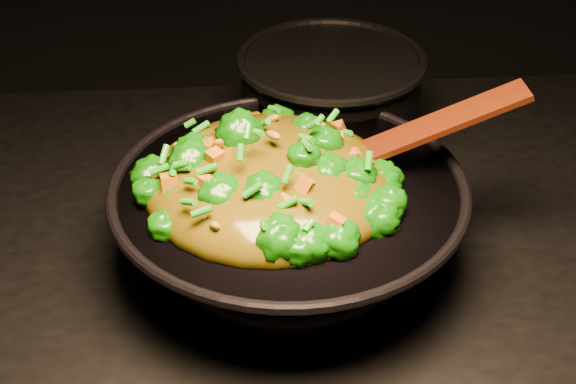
{
  "coord_description": "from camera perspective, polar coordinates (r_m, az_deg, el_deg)",
  "views": [
    {
      "loc": [
        0.0,
        -0.63,
        1.47
      ],
      "look_at": [
        0.05,
        0.05,
        0.99
      ],
      "focal_mm": 50.0,
      "sensor_mm": 36.0,
      "label": 1
    }
  ],
  "objects": [
    {
      "name": "back_pot",
      "position": [
        1.04,
        3.02,
        6.47
      ],
      "size": [
        0.26,
        0.26,
        0.13
      ],
      "primitive_type": "cylinder",
      "rotation": [
        0.0,
        0.0,
        -0.17
      ],
      "color": "black",
      "rests_on": "stovetop"
    },
    {
      "name": "spatula",
      "position": [
        0.83,
        8.72,
        4.03
      ],
      "size": [
        0.23,
        0.04,
        0.1
      ],
      "primitive_type": "cube",
      "rotation": [
        0.0,
        -0.38,
        0.03
      ],
      "color": "#3D1304",
      "rests_on": "wok"
    },
    {
      "name": "wok",
      "position": [
        0.85,
        0.05,
        -2.33
      ],
      "size": [
        0.41,
        0.41,
        0.1
      ],
      "primitive_type": null,
      "rotation": [
        0.0,
        0.0,
        -0.17
      ],
      "color": "black",
      "rests_on": "stovetop"
    },
    {
      "name": "stir_fry",
      "position": [
        0.79,
        -1.35,
        2.83
      ],
      "size": [
        0.33,
        0.33,
        0.09
      ],
      "primitive_type": null,
      "rotation": [
        0.0,
        0.0,
        -0.36
      ],
      "color": "#115C06",
      "rests_on": "wok"
    }
  ]
}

